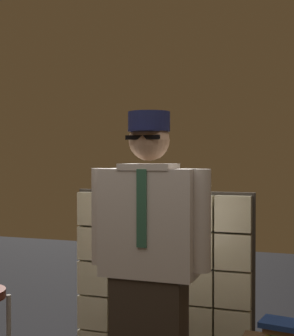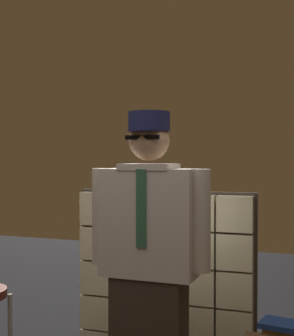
% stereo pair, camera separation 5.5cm
% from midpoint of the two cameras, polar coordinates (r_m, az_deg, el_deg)
% --- Properties ---
extents(glass_block_wall, '(1.31, 0.10, 1.31)m').
position_cam_midpoint_polar(glass_block_wall, '(3.60, 1.17, -13.13)').
color(glass_block_wall, beige).
rests_on(glass_block_wall, ground).
extents(standing_person, '(0.71, 0.30, 1.78)m').
position_cam_midpoint_polar(standing_person, '(2.83, -0.33, -10.94)').
color(standing_person, '#382D23').
rests_on(standing_person, ground).
extents(book_stack, '(0.29, 0.21, 0.16)m').
position_cam_midpoint_polar(book_stack, '(2.86, 15.27, -18.16)').
color(book_stack, gray).
rests_on(book_stack, side_table).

